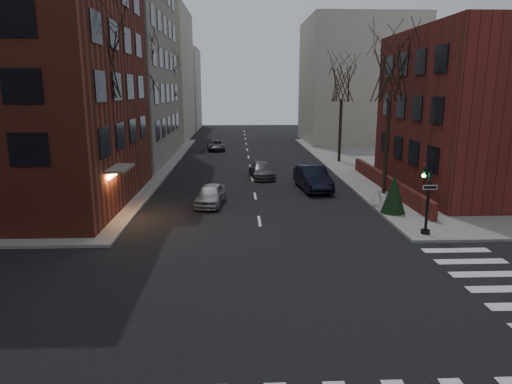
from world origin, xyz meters
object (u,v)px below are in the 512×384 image
car_lane_far (216,145)px  tree_left_a (96,63)px  streetlamp_far (177,114)px  evergreen_shrub (394,193)px  tree_left_c (167,80)px  tree_right_b (342,83)px  streetlamp_near (141,128)px  car_lane_gray (262,170)px  tree_right_a (391,74)px  parked_sedan (313,178)px  tree_left_b (141,65)px  sandwich_board (377,198)px  car_lane_silver (210,195)px  traffic_signal (427,199)px

car_lane_far → tree_left_a: bearing=-105.9°
streetlamp_far → car_lane_far: size_ratio=1.48×
car_lane_far → evergreen_shrub: size_ratio=1.87×
tree_left_c → streetlamp_far: bearing=73.3°
tree_right_b → streetlamp_far: tree_right_b is taller
evergreen_shrub → streetlamp_far: bearing=118.6°
tree_left_a → tree_right_b: tree_left_a is taller
tree_left_c → evergreen_shrub: tree_left_c is taller
streetlamp_near → tree_left_a: bearing=-94.3°
car_lane_gray → evergreen_shrub: evergreen_shrub is taller
tree_right_a → car_lane_gray: size_ratio=2.25×
streetlamp_near → parked_sedan: size_ratio=1.22×
tree_left_b → tree_left_a: bearing=-90.0°
tree_left_c → car_lane_far: tree_left_c is taller
tree_right_a → parked_sedan: 8.72m
streetlamp_far → car_lane_gray: 20.02m
tree_left_c → car_lane_far: size_ratio=2.28×
tree_left_a → car_lane_gray: tree_left_a is taller
tree_right_b → car_lane_far: 17.28m
car_lane_gray → tree_left_b: bearing=165.6°
streetlamp_far → sandwich_board: bearing=-60.5°
tree_left_a → sandwich_board: size_ratio=10.78×
car_lane_silver → tree_right_a: bearing=18.9°
parked_sedan → car_lane_gray: 5.77m
tree_left_c → evergreen_shrub: (16.49, -27.11, -6.74)m
traffic_signal → streetlamp_far: bearing=116.1°
evergreen_shrub → tree_left_c: bearing=121.3°
car_lane_far → parked_sedan: bearing=-75.6°
tree_right_b → parked_sedan: tree_right_b is taller
tree_left_a → tree_right_a: size_ratio=1.06×
tree_left_b → tree_left_c: (0.00, 14.00, -0.88)m
evergreen_shrub → car_lane_gray: bearing=120.7°
car_lane_silver → evergreen_shrub: (10.56, -2.74, 0.63)m
parked_sedan → sandwich_board: 6.06m
car_lane_far → tree_right_b: bearing=-43.2°
sandwich_board → tree_left_a: bearing=-172.5°
parked_sedan → car_lane_silver: bearing=-154.6°
tree_right_b → car_lane_silver: (-11.67, -16.37, -6.93)m
tree_right_b → car_lane_silver: size_ratio=2.37×
car_lane_silver → sandwich_board: 10.22m
parked_sedan → tree_left_c: bearing=117.4°
car_lane_gray → tree_left_a: bearing=-137.9°
streetlamp_far → evergreen_shrub: 33.30m
tree_right_a → car_lane_silver: 14.00m
tree_left_a → tree_right_a: bearing=12.8°
streetlamp_far → car_lane_silver: bearing=-78.6°
tree_right_b → streetlamp_near: bearing=-149.5°
tree_right_a → tree_right_b: bearing=90.0°
car_lane_silver → car_lane_far: bearing=99.3°
parked_sedan → car_lane_gray: parked_sedan is taller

